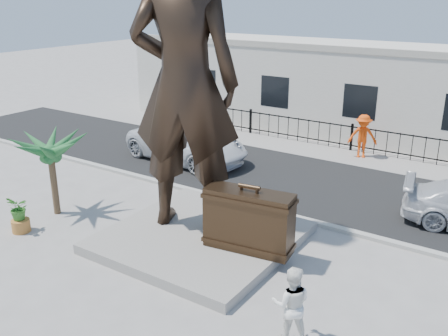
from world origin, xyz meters
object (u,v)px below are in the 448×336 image
object	(u,v)px
statue	(184,84)
tourist	(291,304)
suitcase	(249,220)
car_white	(187,143)

from	to	relation	value
statue	tourist	bearing A→B (deg)	127.28
suitcase	statue	bearing A→B (deg)	162.51
statue	car_white	xyz separation A→B (m)	(-4.28, 5.52, -3.82)
car_white	suitcase	bearing A→B (deg)	-125.42
suitcase	tourist	xyz separation A→B (m)	(2.53, -2.47, -0.29)
tourist	car_white	xyz separation A→B (m)	(-9.24, 8.40, -0.06)
tourist	car_white	world-z (taller)	tourist
suitcase	tourist	bearing A→B (deg)	-52.19
tourist	car_white	size ratio (longest dim) A/B	0.30
statue	suitcase	xyz separation A→B (m)	(2.43, -0.41, -3.46)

